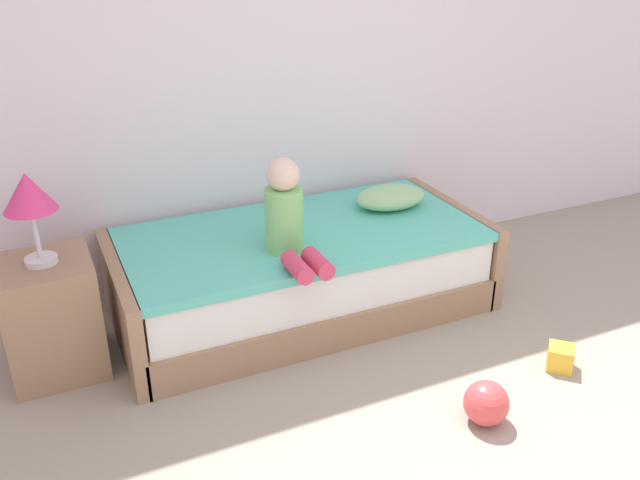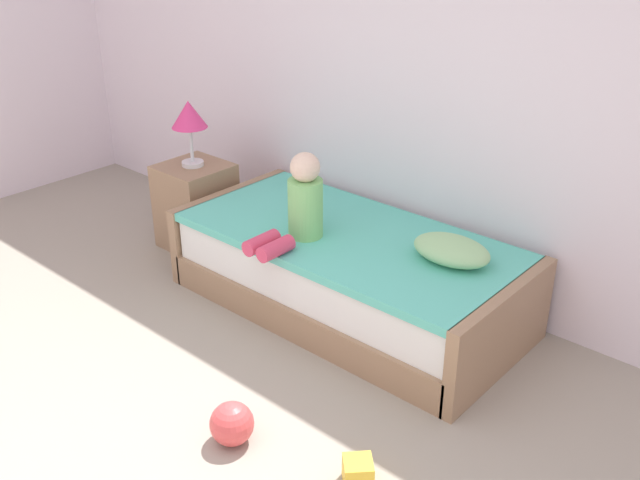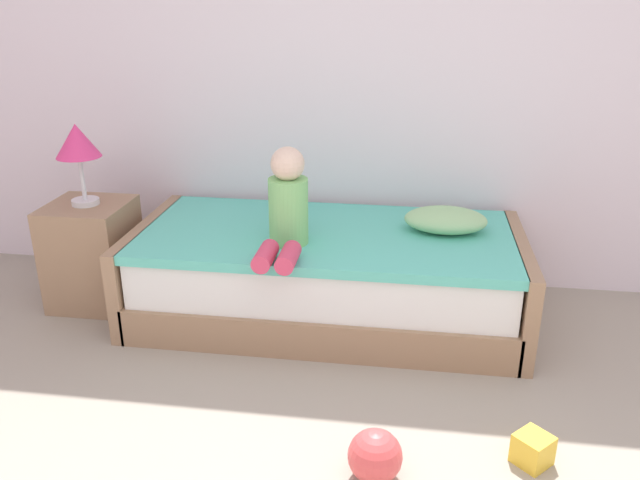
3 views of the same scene
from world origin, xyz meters
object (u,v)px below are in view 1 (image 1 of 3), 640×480
(nightstand, at_px, (53,317))
(pillow, at_px, (390,197))
(table_lamp, at_px, (29,197))
(child_figure, at_px, (288,217))
(toy_ball, at_px, (486,403))
(bed, at_px, (302,271))
(toy_block, at_px, (560,358))

(nightstand, height_order, pillow, pillow)
(table_lamp, bearing_deg, pillow, 3.77)
(table_lamp, bearing_deg, nightstand, -90.00)
(child_figure, bearing_deg, pillow, 22.30)
(child_figure, xyz_separation_m, pillow, (0.80, 0.33, -0.14))
(toy_ball, bearing_deg, bed, 105.74)
(toy_block, bearing_deg, bed, 131.22)
(child_figure, bearing_deg, toy_block, -37.42)
(pillow, bearing_deg, table_lamp, -176.23)
(bed, height_order, nightstand, nightstand)
(nightstand, height_order, table_lamp, table_lamp)
(table_lamp, distance_m, pillow, 2.02)
(bed, relative_size, toy_ball, 10.23)
(child_figure, distance_m, toy_block, 1.56)
(child_figure, height_order, toy_ball, child_figure)
(bed, xyz_separation_m, nightstand, (-1.35, -0.03, 0.05))
(nightstand, relative_size, toy_ball, 2.91)
(nightstand, bearing_deg, child_figure, -9.54)
(child_figure, xyz_separation_m, toy_ball, (0.53, -1.04, -0.60))
(bed, distance_m, table_lamp, 1.52)
(bed, height_order, toy_ball, bed)
(table_lamp, height_order, toy_block, table_lamp)
(nightstand, distance_m, table_lamp, 0.64)
(table_lamp, xyz_separation_m, child_figure, (1.18, -0.20, -0.23))
(bed, bearing_deg, table_lamp, -178.71)
(toy_ball, xyz_separation_m, toy_block, (0.60, 0.17, -0.04))
(bed, relative_size, table_lamp, 4.69)
(bed, xyz_separation_m, child_figure, (-0.17, -0.23, 0.46))
(child_figure, bearing_deg, bed, 53.05)
(bed, xyz_separation_m, toy_ball, (0.36, -1.27, -0.14))
(table_lamp, relative_size, child_figure, 0.88)
(pillow, bearing_deg, child_figure, -157.70)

